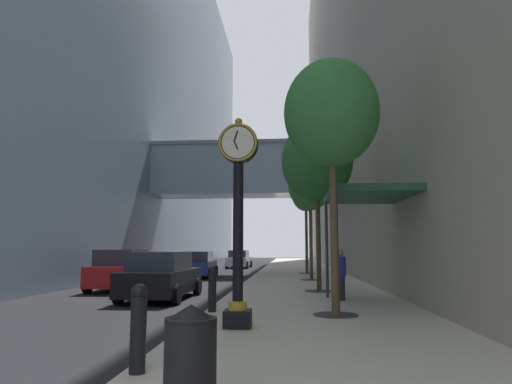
% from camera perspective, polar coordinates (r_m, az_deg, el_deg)
% --- Properties ---
extents(ground_plane, '(110.00, 110.00, 0.00)m').
position_cam_1_polar(ground_plane, '(29.71, 0.05, -10.58)').
color(ground_plane, black).
rests_on(ground_plane, ground).
extents(sidewalk_right, '(5.76, 80.00, 0.14)m').
position_cam_1_polar(sidewalk_right, '(32.63, 5.58, -10.12)').
color(sidewalk_right, beige).
rests_on(sidewalk_right, ground).
extents(building_block_left, '(22.33, 80.00, 34.38)m').
position_cam_1_polar(building_block_left, '(38.61, -17.97, 16.63)').
color(building_block_left, slate).
rests_on(building_block_left, ground).
extents(building_block_right, '(9.00, 80.00, 40.33)m').
position_cam_1_polar(building_block_right, '(38.28, 17.16, 21.89)').
color(building_block_right, '#A89E89').
rests_on(building_block_right, ground).
extents(street_clock, '(0.84, 0.55, 4.41)m').
position_cam_1_polar(street_clock, '(9.41, -2.30, -2.25)').
color(street_clock, black).
rests_on(street_clock, sidewalk_right).
extents(bollard_nearest, '(0.22, 0.22, 1.14)m').
position_cam_1_polar(bollard_nearest, '(6.29, -14.80, -16.22)').
color(bollard_nearest, black).
rests_on(bollard_nearest, sidewalk_right).
extents(bollard_third, '(0.22, 0.22, 1.14)m').
position_cam_1_polar(bollard_third, '(11.71, -5.61, -12.12)').
color(bollard_third, black).
rests_on(bollard_third, sidewalk_right).
extents(street_tree_near, '(2.42, 2.42, 6.44)m').
position_cam_1_polar(street_tree_near, '(11.71, 9.60, 9.81)').
color(street_tree_near, '#333335').
rests_on(street_tree_near, sidewalk_right).
extents(street_tree_mid_near, '(2.77, 2.77, 6.59)m').
position_cam_1_polar(street_tree_mid_near, '(17.56, 7.81, 3.90)').
color(street_tree_mid_near, '#333335').
rests_on(street_tree_mid_near, sidewalk_right).
extents(street_tree_mid_far, '(2.31, 2.31, 6.23)m').
position_cam_1_polar(street_tree_mid_far, '(23.50, 6.93, 0.82)').
color(street_tree_mid_far, '#333335').
rests_on(street_tree_mid_far, sidewalk_right).
extents(street_tree_far, '(1.83, 1.83, 6.12)m').
position_cam_1_polar(street_tree_far, '(29.51, 6.40, -0.56)').
color(street_tree_far, '#333335').
rests_on(street_tree_far, sidewalk_right).
extents(trash_bin, '(0.53, 0.53, 1.05)m').
position_cam_1_polar(trash_bin, '(4.74, -8.40, -20.17)').
color(trash_bin, black).
rests_on(trash_bin, sidewalk_right).
extents(pedestrian_walking, '(0.51, 0.51, 1.57)m').
position_cam_1_polar(pedestrian_walking, '(14.43, 10.74, -10.21)').
color(pedestrian_walking, '#23232D').
rests_on(pedestrian_walking, sidewalk_right).
extents(storefront_awning, '(2.40, 3.60, 3.30)m').
position_cam_1_polar(storefront_awning, '(13.80, 13.93, -0.60)').
color(storefront_awning, '#235138').
rests_on(storefront_awning, sidewalk_right).
extents(car_blue_near, '(2.19, 4.14, 1.55)m').
position_cam_1_polar(car_blue_near, '(27.43, -7.50, -9.21)').
color(car_blue_near, navy).
rests_on(car_blue_near, ground).
extents(car_black_mid, '(2.11, 4.44, 1.63)m').
position_cam_1_polar(car_black_mid, '(15.98, -12.00, -10.47)').
color(car_black_mid, black).
rests_on(car_black_mid, ground).
extents(car_white_far, '(2.05, 4.62, 1.57)m').
position_cam_1_polar(car_white_far, '(40.31, -2.17, -8.60)').
color(car_white_far, silver).
rests_on(car_white_far, ground).
extents(car_red_trailing, '(2.09, 4.06, 1.69)m').
position_cam_1_polar(car_red_trailing, '(19.83, -16.72, -9.60)').
color(car_red_trailing, '#AD191E').
rests_on(car_red_trailing, ground).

